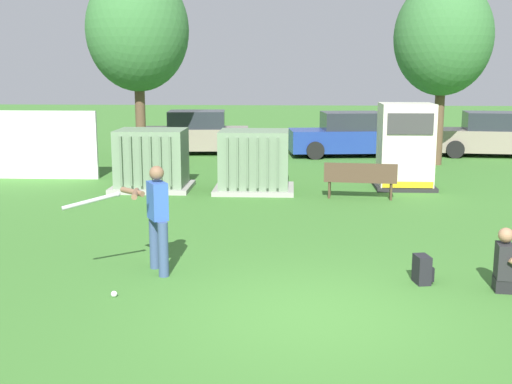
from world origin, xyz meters
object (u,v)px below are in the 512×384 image
object	(u,v)px
park_bench	(360,178)
parked_car_left_of_center	(348,136)
sports_ball	(114,294)
generator_enclosure	(405,147)
batter	(154,214)
seated_spectator	(511,267)
parked_car_leftmost	(194,134)
parked_car_right_of_center	(490,136)
transformer_west	(152,160)
transformer_mid_west	(254,162)
backpack	(423,270)

from	to	relation	value
park_bench	parked_car_left_of_center	bearing A→B (deg)	87.39
sports_ball	generator_enclosure	bearing A→B (deg)	57.78
park_bench	batter	size ratio (longest dim) A/B	1.05
seated_spectator	parked_car_leftmost	xyz separation A→B (m)	(-6.92, 15.26, 0.38)
seated_spectator	parked_car_leftmost	distance (m)	16.76
generator_enclosure	parked_car_right_of_center	world-z (taller)	generator_enclosure
generator_enclosure	parked_car_left_of_center	xyz separation A→B (m)	(-0.98, 6.50, -0.38)
seated_spectator	transformer_west	bearing A→B (deg)	131.73
transformer_mid_west	backpack	xyz separation A→B (m)	(2.99, -7.38, -0.57)
park_bench	sports_ball	size ratio (longest dim) A/B	20.36
parked_car_left_of_center	generator_enclosure	bearing A→B (deg)	-81.38
transformer_mid_west	parked_car_left_of_center	distance (m)	7.81
parked_car_left_of_center	parked_car_right_of_center	distance (m)	5.27
transformer_mid_west	batter	size ratio (longest dim) A/B	1.21
transformer_mid_west	seated_spectator	bearing A→B (deg)	-61.26
generator_enclosure	seated_spectator	world-z (taller)	generator_enclosure
generator_enclosure	parked_car_right_of_center	size ratio (longest dim) A/B	0.53
park_bench	parked_car_left_of_center	distance (m)	8.08
transformer_mid_west	sports_ball	world-z (taller)	transformer_mid_west
parked_car_right_of_center	transformer_west	bearing A→B (deg)	-146.55
parked_car_right_of_center	parked_car_leftmost	bearing A→B (deg)	179.46
transformer_west	transformer_mid_west	bearing A→B (deg)	-2.87
sports_ball	transformer_mid_west	bearing A→B (deg)	79.23
transformer_mid_west	park_bench	world-z (taller)	transformer_mid_west
seated_spectator	parked_car_leftmost	bearing A→B (deg)	114.40
seated_spectator	parked_car_leftmost	world-z (taller)	parked_car_leftmost
transformer_mid_west	generator_enclosure	world-z (taller)	generator_enclosure
sports_ball	parked_car_leftmost	bearing A→B (deg)	94.13
parked_car_right_of_center	batter	bearing A→B (deg)	-123.22
sports_ball	seated_spectator	size ratio (longest dim) A/B	0.09
batter	seated_spectator	distance (m)	5.47
transformer_mid_west	batter	distance (m)	7.18
transformer_west	parked_car_leftmost	distance (m)	7.44
seated_spectator	parked_car_right_of_center	size ratio (longest dim) A/B	0.22
park_bench	batter	xyz separation A→B (m)	(-3.90, -6.20, 0.44)
park_bench	generator_enclosure	bearing A→B (deg)	49.26
park_bench	parked_car_leftmost	distance (m)	10.05
parked_car_leftmost	parked_car_right_of_center	size ratio (longest dim) A/B	0.99
park_bench	transformer_west	bearing A→B (deg)	169.40
generator_enclosure	backpack	xyz separation A→B (m)	(-1.07, -8.07, -0.92)
backpack	parked_car_right_of_center	world-z (taller)	parked_car_right_of_center
transformer_mid_west	seated_spectator	size ratio (longest dim) A/B	2.18
transformer_west	parked_car_right_of_center	size ratio (longest dim) A/B	0.48
parked_car_leftmost	parked_car_left_of_center	world-z (taller)	same
park_bench	parked_car_left_of_center	size ratio (longest dim) A/B	0.42
seated_spectator	backpack	xyz separation A→B (m)	(-1.22, 0.30, -0.16)
generator_enclosure	parked_car_leftmost	size ratio (longest dim) A/B	0.53
batter	sports_ball	world-z (taller)	batter
park_bench	parked_car_right_of_center	size ratio (longest dim) A/B	0.42
transformer_mid_west	batter	bearing A→B (deg)	-99.57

